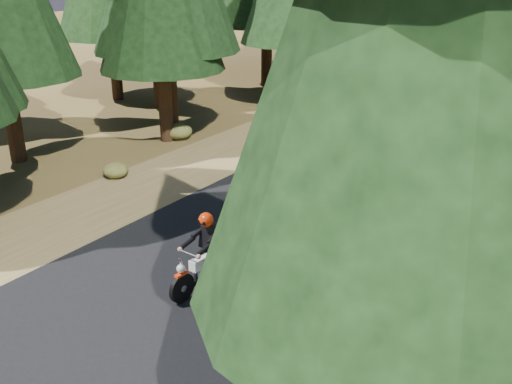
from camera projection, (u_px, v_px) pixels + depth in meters
ground at (220, 256)px, 13.22m from camera, size 120.00×120.00×0.00m
road at (322, 189)px, 17.05m from camera, size 6.00×100.00×0.01m
shoulder_l at (202, 161)px, 19.44m from camera, size 3.20×100.00×0.01m
shoulder_r at (480, 227)px, 14.65m from camera, size 3.20×100.00×0.01m
understory_shrubs at (340, 163)px, 18.46m from camera, size 15.09×32.48×0.62m
rider_lead at (202, 265)px, 11.68m from camera, size 0.67×1.91×1.67m
rider_follow at (280, 153)px, 18.33m from camera, size 0.80×2.07×1.80m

